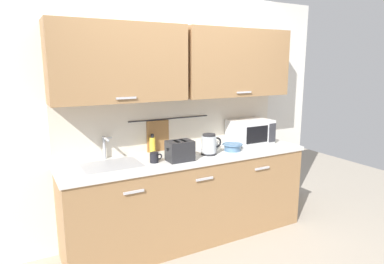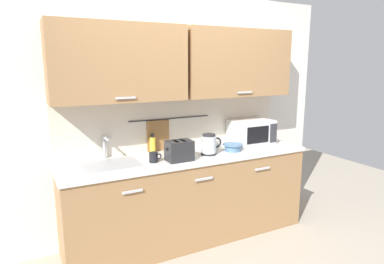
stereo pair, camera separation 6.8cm
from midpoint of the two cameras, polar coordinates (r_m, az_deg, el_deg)
name	(u,v)px [view 1 (the left image)]	position (r m, az deg, el deg)	size (l,w,h in m)	color
ground	(203,251)	(3.50, 1.34, -19.35)	(8.00, 8.00, 0.00)	#9E9384
counter_unit	(188,196)	(3.53, -1.23, -10.80)	(2.53, 0.64, 0.90)	#997047
back_wall_assembly	(178,91)	(3.49, -2.93, 6.98)	(3.70, 0.41, 2.50)	silver
sink_faucet	(105,145)	(3.30, -15.02, -2.06)	(0.09, 0.17, 0.22)	#B2B5BA
microwave	(250,132)	(3.90, 9.26, 0.07)	(0.46, 0.35, 0.27)	white
electric_kettle	(209,144)	(3.38, 2.36, -2.11)	(0.23, 0.16, 0.21)	black
dish_soap_bottle	(152,145)	(3.46, -7.23, -2.13)	(0.06, 0.06, 0.20)	yellow
mug_near_sink	(154,157)	(3.14, -6.96, -4.27)	(0.12, 0.08, 0.09)	black
mixing_bowl	(232,147)	(3.55, 6.27, -2.45)	(0.21, 0.21, 0.08)	#4C7093
toaster	(180,151)	(3.16, -2.67, -3.15)	(0.26, 0.17, 0.19)	#232326
mug_by_kettle	(215,144)	(3.62, 3.31, -2.09)	(0.12, 0.08, 0.09)	silver
wooden_spoon	(183,150)	(3.54, -2.16, -3.06)	(0.28, 0.05, 0.01)	#9E7042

